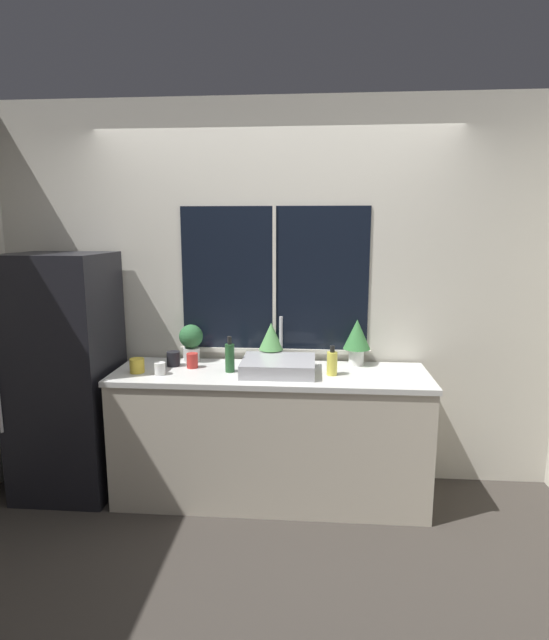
{
  "coord_description": "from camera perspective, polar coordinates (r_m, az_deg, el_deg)",
  "views": [
    {
      "loc": [
        0.28,
        -2.88,
        1.83
      ],
      "look_at": [
        0.03,
        0.29,
        1.24
      ],
      "focal_mm": 28.0,
      "sensor_mm": 36.0,
      "label": 1
    }
  ],
  "objects": [
    {
      "name": "mug_white",
      "position": [
        3.33,
        -12.96,
        -5.43
      ],
      "size": [
        0.07,
        0.07,
        0.08
      ],
      "color": "white",
      "rests_on": "counter"
    },
    {
      "name": "counter",
      "position": [
        3.47,
        -0.46,
        -12.99
      ],
      "size": [
        2.09,
        0.61,
        0.89
      ],
      "color": "beige",
      "rests_on": "ground_plane"
    },
    {
      "name": "mug_black",
      "position": [
        3.52,
        -11.48,
        -4.37
      ],
      "size": [
        0.09,
        0.09,
        0.1
      ],
      "color": "black",
      "rests_on": "counter"
    },
    {
      "name": "mug_red",
      "position": [
        3.45,
        -9.37,
        -4.59
      ],
      "size": [
        0.08,
        0.08,
        0.1
      ],
      "color": "#B72D28",
      "rests_on": "counter"
    },
    {
      "name": "wall_back",
      "position": [
        3.58,
        0.03,
        2.81
      ],
      "size": [
        8.0,
        0.09,
        2.7
      ],
      "color": "beige",
      "rests_on": "ground_plane"
    },
    {
      "name": "sink",
      "position": [
        3.3,
        0.47,
        -5.23
      ],
      "size": [
        0.48,
        0.45,
        0.33
      ],
      "color": "#ADADB2",
      "rests_on": "counter"
    },
    {
      "name": "bottle_tall",
      "position": [
        3.31,
        -5.13,
        -4.25
      ],
      "size": [
        0.06,
        0.06,
        0.24
      ],
      "color": "#235128",
      "rests_on": "counter"
    },
    {
      "name": "wall_left",
      "position": [
        4.96,
        -22.99,
        4.12
      ],
      "size": [
        0.06,
        7.0,
        2.7
      ],
      "color": "beige",
      "rests_on": "ground_plane"
    },
    {
      "name": "potted_plant_left",
      "position": [
        3.59,
        -9.51,
        -2.3
      ],
      "size": [
        0.17,
        0.17,
        0.27
      ],
      "color": "white",
      "rests_on": "counter"
    },
    {
      "name": "potted_plant_center",
      "position": [
        3.5,
        -0.38,
        -2.28
      ],
      "size": [
        0.17,
        0.17,
        0.29
      ],
      "color": "white",
      "rests_on": "counter"
    },
    {
      "name": "wall_right",
      "position": [
        4.73,
        26.01,
        3.62
      ],
      "size": [
        0.06,
        7.0,
        2.7
      ],
      "color": "beige",
      "rests_on": "ground_plane"
    },
    {
      "name": "ground_plane",
      "position": [
        3.42,
        -0.91,
        -21.83
      ],
      "size": [
        14.0,
        14.0,
        0.0
      ],
      "primitive_type": "plane",
      "color": "#38332D"
    },
    {
      "name": "refrigerator",
      "position": [
        3.73,
        -22.73,
        -5.85
      ],
      "size": [
        0.64,
        0.62,
        1.67
      ],
      "color": "black",
      "rests_on": "ground_plane"
    },
    {
      "name": "mug_yellow",
      "position": [
        3.41,
        -15.44,
        -5.04
      ],
      "size": [
        0.1,
        0.1,
        0.09
      ],
      "color": "gold",
      "rests_on": "counter"
    },
    {
      "name": "potted_plant_right",
      "position": [
        3.49,
        9.4,
        -1.99
      ],
      "size": [
        0.19,
        0.19,
        0.32
      ],
      "color": "white",
      "rests_on": "counter"
    },
    {
      "name": "soap_bottle",
      "position": [
        3.25,
        6.6,
        -4.89
      ],
      "size": [
        0.07,
        0.07,
        0.19
      ],
      "color": "#DBD14C",
      "rests_on": "counter"
    }
  ]
}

